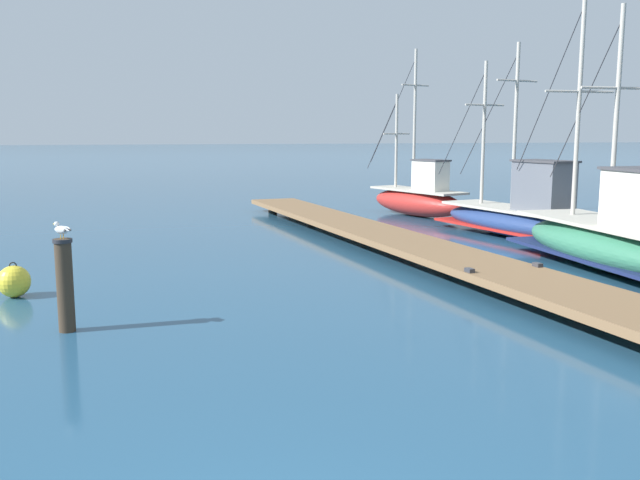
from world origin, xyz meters
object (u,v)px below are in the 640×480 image
object	(u,v)px
perched_seagull	(62,229)
mooring_buoy	(14,281)
fishing_boat_0	(621,239)
fishing_boat_1	(522,215)
fishing_boat_2	(419,197)
mooring_piling	(65,283)

from	to	relation	value
perched_seagull	mooring_buoy	size ratio (longest dim) A/B	0.46
mooring_buoy	fishing_boat_0	bearing A→B (deg)	-6.56
fishing_boat_1	mooring_buoy	world-z (taller)	fishing_boat_1
mooring_buoy	perched_seagull	bearing A→B (deg)	-68.55
mooring_buoy	fishing_boat_2	bearing A→B (deg)	36.19
mooring_piling	mooring_buoy	distance (m)	2.99
fishing_boat_0	perched_seagull	bearing A→B (deg)	-173.82
mooring_piling	fishing_boat_1	bearing A→B (deg)	26.91
fishing_boat_2	mooring_buoy	bearing A→B (deg)	-143.81
fishing_boat_0	fishing_boat_1	size ratio (longest dim) A/B	1.07
fishing_boat_0	fishing_boat_1	bearing A→B (deg)	80.51
fishing_boat_1	mooring_piling	bearing A→B (deg)	-153.09
perched_seagull	fishing_boat_1	bearing A→B (deg)	26.93
fishing_boat_0	perched_seagull	world-z (taller)	fishing_boat_0
fishing_boat_2	mooring_piling	bearing A→B (deg)	-134.27
fishing_boat_1	mooring_piling	size ratio (longest dim) A/B	5.00
fishing_boat_2	mooring_buoy	size ratio (longest dim) A/B	9.06
fishing_boat_0	fishing_boat_2	distance (m)	11.07
fishing_boat_0	perched_seagull	distance (m)	11.86
fishing_boat_1	perched_seagull	size ratio (longest dim) A/B	23.35
fishing_boat_2	mooring_piling	world-z (taller)	fishing_boat_2
fishing_boat_0	perched_seagull	xyz separation A→B (m)	(-11.76, -1.27, 0.89)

